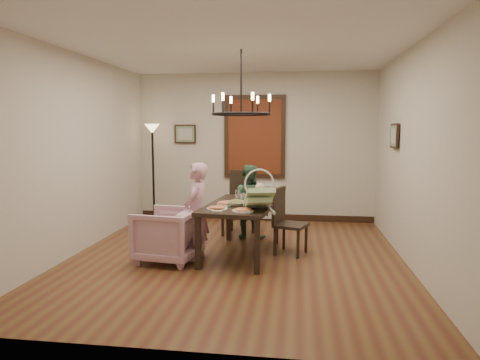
% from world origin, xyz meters
% --- Properties ---
extents(room_shell, '(4.51, 5.00, 2.81)m').
position_xyz_m(room_shell, '(0.00, 0.37, 1.40)').
color(room_shell, brown).
rests_on(room_shell, ground).
extents(dining_table, '(1.04, 1.64, 0.73)m').
position_xyz_m(dining_table, '(0.06, 0.14, 0.64)').
color(dining_table, black).
rests_on(dining_table, room_shell).
extents(chair_far, '(0.57, 0.57, 1.07)m').
position_xyz_m(chair_far, '(-0.15, 1.28, 0.54)').
color(chair_far, black).
rests_on(chair_far, room_shell).
extents(chair_right, '(0.53, 0.53, 0.94)m').
position_xyz_m(chair_right, '(0.74, 0.30, 0.47)').
color(chair_right, black).
rests_on(chair_right, room_shell).
extents(armchair, '(0.88, 0.86, 0.71)m').
position_xyz_m(armchair, '(-0.88, -0.24, 0.35)').
color(armchair, '#E2ACC5').
rests_on(armchair, room_shell).
extents(elderly_woman, '(0.29, 0.41, 1.08)m').
position_xyz_m(elderly_woman, '(-0.52, -0.11, 0.54)').
color(elderly_woman, '#C78CA0').
rests_on(elderly_woman, room_shell).
extents(seated_man, '(0.55, 0.47, 0.99)m').
position_xyz_m(seated_man, '(0.04, 1.09, 0.49)').
color(seated_man, '#385E42').
rests_on(seated_man, room_shell).
extents(baby_bouncer, '(0.52, 0.63, 0.36)m').
position_xyz_m(baby_bouncer, '(0.34, -0.32, 0.91)').
color(baby_bouncer, '#B4D895').
rests_on(baby_bouncer, dining_table).
extents(salad_bowl, '(0.28, 0.28, 0.07)m').
position_xyz_m(salad_bowl, '(0.01, -0.04, 0.76)').
color(salad_bowl, white).
rests_on(salad_bowl, dining_table).
extents(pizza_platter, '(0.29, 0.29, 0.04)m').
position_xyz_m(pizza_platter, '(-0.12, 0.02, 0.75)').
color(pizza_platter, tan).
rests_on(pizza_platter, dining_table).
extents(drinking_glass, '(0.07, 0.07, 0.14)m').
position_xyz_m(drinking_glass, '(0.06, 0.20, 0.80)').
color(drinking_glass, silver).
rests_on(drinking_glass, dining_table).
extents(window_blinds, '(1.00, 0.03, 1.40)m').
position_xyz_m(window_blinds, '(0.00, 2.46, 1.60)').
color(window_blinds, brown).
rests_on(window_blinds, room_shell).
extents(radiator, '(0.92, 0.12, 0.62)m').
position_xyz_m(radiator, '(0.00, 2.48, 0.35)').
color(radiator, silver).
rests_on(radiator, room_shell).
extents(picture_back, '(0.42, 0.03, 0.36)m').
position_xyz_m(picture_back, '(-1.35, 2.47, 1.65)').
color(picture_back, black).
rests_on(picture_back, room_shell).
extents(picture_right, '(0.03, 0.42, 0.36)m').
position_xyz_m(picture_right, '(2.21, 0.90, 1.65)').
color(picture_right, black).
rests_on(picture_right, room_shell).
extents(floor_lamp, '(0.30, 0.30, 1.80)m').
position_xyz_m(floor_lamp, '(-1.90, 2.15, 0.90)').
color(floor_lamp, black).
rests_on(floor_lamp, room_shell).
extents(chandelier, '(0.80, 0.80, 0.04)m').
position_xyz_m(chandelier, '(0.06, 0.14, 1.95)').
color(chandelier, black).
rests_on(chandelier, room_shell).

